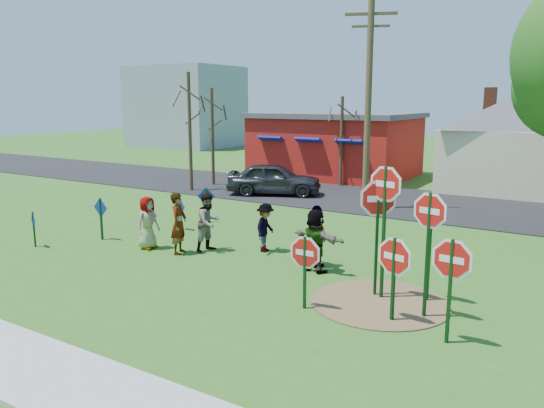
{
  "coord_description": "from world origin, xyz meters",
  "views": [
    {
      "loc": [
        8.49,
        -12.24,
        4.63
      ],
      "look_at": [
        0.23,
        1.13,
        1.56
      ],
      "focal_mm": 35.0,
      "sensor_mm": 36.0,
      "label": 1
    }
  ],
  "objects_px": {
    "person_b": "(179,223)",
    "suv": "(274,179)",
    "stop_sign_c": "(429,226)",
    "utility_pole": "(368,102)",
    "stop_sign_d": "(431,223)",
    "stop_sign_b": "(385,198)",
    "person_a": "(148,223)",
    "stop_sign_a": "(305,258)"
  },
  "relations": [
    {
      "from": "person_a",
      "to": "utility_pole",
      "type": "distance_m",
      "value": 10.82
    },
    {
      "from": "stop_sign_c",
      "to": "person_b",
      "type": "xyz_separation_m",
      "value": [
        -7.83,
        0.94,
        -1.09
      ]
    },
    {
      "from": "stop_sign_d",
      "to": "utility_pole",
      "type": "distance_m",
      "value": 11.15
    },
    {
      "from": "utility_pole",
      "to": "stop_sign_d",
      "type": "bearing_deg",
      "value": -60.38
    },
    {
      "from": "suv",
      "to": "utility_pole",
      "type": "xyz_separation_m",
      "value": [
        5.13,
        -0.83,
        3.74
      ]
    },
    {
      "from": "stop_sign_d",
      "to": "person_a",
      "type": "xyz_separation_m",
      "value": [
        -8.83,
        -0.13,
        -1.05
      ]
    },
    {
      "from": "stop_sign_c",
      "to": "utility_pole",
      "type": "distance_m",
      "value": 12.05
    },
    {
      "from": "suv",
      "to": "utility_pole",
      "type": "distance_m",
      "value": 6.4
    },
    {
      "from": "person_a",
      "to": "person_b",
      "type": "bearing_deg",
      "value": -83.09
    },
    {
      "from": "stop_sign_b",
      "to": "stop_sign_c",
      "type": "height_order",
      "value": "stop_sign_b"
    },
    {
      "from": "stop_sign_a",
      "to": "stop_sign_d",
      "type": "distance_m",
      "value": 3.02
    },
    {
      "from": "suv",
      "to": "stop_sign_c",
      "type": "bearing_deg",
      "value": -160.02
    },
    {
      "from": "stop_sign_d",
      "to": "person_a",
      "type": "relative_size",
      "value": 1.55
    },
    {
      "from": "stop_sign_a",
      "to": "stop_sign_c",
      "type": "xyz_separation_m",
      "value": [
        2.46,
        0.92,
        0.84
      ]
    },
    {
      "from": "suv",
      "to": "stop_sign_a",
      "type": "bearing_deg",
      "value": -169.49
    },
    {
      "from": "person_a",
      "to": "person_b",
      "type": "height_order",
      "value": "person_b"
    },
    {
      "from": "stop_sign_c",
      "to": "person_b",
      "type": "relative_size",
      "value": 1.53
    },
    {
      "from": "stop_sign_c",
      "to": "suv",
      "type": "bearing_deg",
      "value": 147.24
    },
    {
      "from": "stop_sign_b",
      "to": "person_b",
      "type": "distance_m",
      "value": 6.8
    },
    {
      "from": "stop_sign_a",
      "to": "person_b",
      "type": "height_order",
      "value": "person_b"
    },
    {
      "from": "person_b",
      "to": "stop_sign_b",
      "type": "bearing_deg",
      "value": -112.08
    },
    {
      "from": "person_b",
      "to": "utility_pole",
      "type": "distance_m",
      "value": 10.37
    },
    {
      "from": "stop_sign_b",
      "to": "utility_pole",
      "type": "height_order",
      "value": "utility_pole"
    },
    {
      "from": "stop_sign_d",
      "to": "suv",
      "type": "xyz_separation_m",
      "value": [
        -10.48,
        10.24,
        -1.06
      ]
    },
    {
      "from": "person_b",
      "to": "suv",
      "type": "bearing_deg",
      "value": -3.55
    },
    {
      "from": "stop_sign_b",
      "to": "person_b",
      "type": "bearing_deg",
      "value": -170.45
    },
    {
      "from": "utility_pole",
      "to": "stop_sign_a",
      "type": "bearing_deg",
      "value": -74.63
    },
    {
      "from": "stop_sign_a",
      "to": "utility_pole",
      "type": "bearing_deg",
      "value": 104.02
    },
    {
      "from": "person_a",
      "to": "utility_pole",
      "type": "xyz_separation_m",
      "value": [
        3.48,
        9.54,
        3.73
      ]
    },
    {
      "from": "stop_sign_d",
      "to": "utility_pole",
      "type": "xyz_separation_m",
      "value": [
        -5.35,
        9.41,
        2.68
      ]
    },
    {
      "from": "stop_sign_b",
      "to": "suv",
      "type": "bearing_deg",
      "value": 144.31
    },
    {
      "from": "stop_sign_d",
      "to": "person_a",
      "type": "distance_m",
      "value": 8.89
    },
    {
      "from": "suv",
      "to": "stop_sign_b",
      "type": "bearing_deg",
      "value": -161.84
    },
    {
      "from": "person_b",
      "to": "utility_pole",
      "type": "xyz_separation_m",
      "value": [
        2.27,
        9.44,
        3.62
      ]
    },
    {
      "from": "person_a",
      "to": "person_b",
      "type": "xyz_separation_m",
      "value": [
        1.22,
        0.09,
        0.1
      ]
    },
    {
      "from": "stop_sign_c",
      "to": "stop_sign_b",
      "type": "bearing_deg",
      "value": 167.03
    },
    {
      "from": "stop_sign_c",
      "to": "suv",
      "type": "relative_size",
      "value": 0.63
    },
    {
      "from": "stop_sign_b",
      "to": "stop_sign_d",
      "type": "height_order",
      "value": "stop_sign_b"
    },
    {
      "from": "suv",
      "to": "stop_sign_d",
      "type": "bearing_deg",
      "value": -157.99
    },
    {
      "from": "stop_sign_c",
      "to": "suv",
      "type": "distance_m",
      "value": 15.54
    },
    {
      "from": "stop_sign_b",
      "to": "utility_pole",
      "type": "relative_size",
      "value": 0.38
    },
    {
      "from": "stop_sign_a",
      "to": "stop_sign_d",
      "type": "xyz_separation_m",
      "value": [
        2.24,
        1.9,
        0.69
      ]
    }
  ]
}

